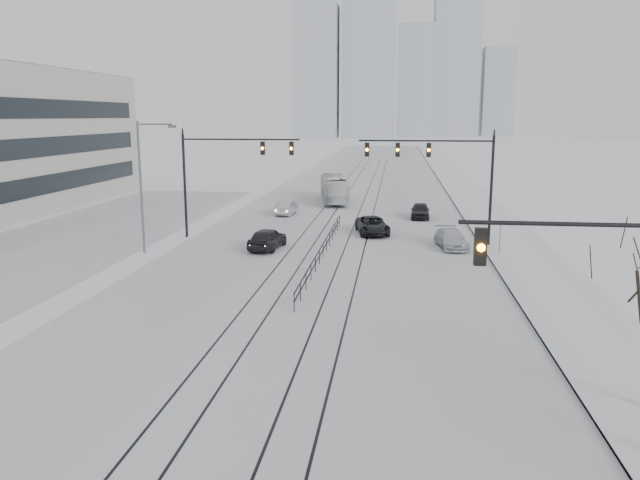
{
  "coord_description": "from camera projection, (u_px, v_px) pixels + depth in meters",
  "views": [
    {
      "loc": [
        4.75,
        -10.47,
        9.33
      ],
      "look_at": [
        1.01,
        20.08,
        3.2
      ],
      "focal_mm": 35.0,
      "sensor_mm": 36.0,
      "label": 1
    }
  ],
  "objects": [
    {
      "name": "traffic_mast_near",
      "position": [
        626.0,
        302.0,
        16.24
      ],
      "size": [
        6.1,
        0.37,
        7.0
      ],
      "color": "black",
      "rests_on": "ground"
    },
    {
      "name": "box_truck",
      "position": [
        334.0,
        189.0,
        68.33
      ],
      "size": [
        4.13,
        10.65,
        2.89
      ],
      "primitive_type": "imported",
      "rotation": [
        0.0,
        0.0,
        3.31
      ],
      "color": "silver",
      "rests_on": "ground"
    },
    {
      "name": "traffic_mast_nw",
      "position": [
        222.0,
        166.0,
        47.55
      ],
      "size": [
        9.1,
        0.37,
        8.0
      ],
      "color": "black",
      "rests_on": "ground"
    },
    {
      "name": "sedan_nb_far",
      "position": [
        420.0,
        211.0,
        57.7
      ],
      "size": [
        1.82,
        4.22,
        1.42
      ],
      "primitive_type": "imported",
      "rotation": [
        0.0,
        0.0,
        -0.03
      ],
      "color": "black",
      "rests_on": "ground"
    },
    {
      "name": "street_light_west",
      "position": [
        145.0,
        178.0,
        42.23
      ],
      "size": [
        2.73,
        0.25,
        9.0
      ],
      "color": "#595B60",
      "rests_on": "ground"
    },
    {
      "name": "sedan_nb_front",
      "position": [
        372.0,
        226.0,
        49.99
      ],
      "size": [
        3.2,
        5.35,
        1.39
      ],
      "primitive_type": "imported",
      "rotation": [
        0.0,
        0.0,
        0.19
      ],
      "color": "black",
      "rests_on": "ground"
    },
    {
      "name": "sidewalk_east",
      "position": [
        475.0,
        201.0,
        69.36
      ],
      "size": [
        5.0,
        260.0,
        0.16
      ],
      "primitive_type": "cube",
      "color": "silver",
      "rests_on": "ground"
    },
    {
      "name": "traffic_mast_ne",
      "position": [
        444.0,
        167.0,
        44.55
      ],
      "size": [
        9.6,
        0.37,
        8.0
      ],
      "color": "black",
      "rests_on": "ground"
    },
    {
      "name": "street_sign",
      "position": [
        500.0,
        233.0,
        42.01
      ],
      "size": [
        0.7,
        0.06,
        2.4
      ],
      "color": "#595B60",
      "rests_on": "ground"
    },
    {
      "name": "sedan_sb_inner",
      "position": [
        267.0,
        239.0,
        44.27
      ],
      "size": [
        2.34,
        4.72,
        1.55
      ],
      "primitive_type": "imported",
      "rotation": [
        0.0,
        0.0,
        3.02
      ],
      "color": "black",
      "rests_on": "ground"
    },
    {
      "name": "curb",
      "position": [
        452.0,
        200.0,
        69.66
      ],
      "size": [
        0.1,
        260.0,
        0.12
      ],
      "primitive_type": "cube",
      "color": "gray",
      "rests_on": "ground"
    },
    {
      "name": "skyline",
      "position": [
        400.0,
        66.0,
        272.34
      ],
      "size": [
        96.0,
        48.0,
        72.0
      ],
      "color": "#A0A7B0",
      "rests_on": "ground"
    },
    {
      "name": "sedan_nb_right",
      "position": [
        451.0,
        239.0,
        44.77
      ],
      "size": [
        2.47,
        4.76,
        1.32
      ],
      "primitive_type": "imported",
      "rotation": [
        0.0,
        0.0,
        0.14
      ],
      "color": "silver",
      "rests_on": "ground"
    },
    {
      "name": "parking_strip",
      "position": [
        79.0,
        237.0,
        49.04
      ],
      "size": [
        14.0,
        60.0,
        0.03
      ],
      "primitive_type": "cube",
      "color": "silver",
      "rests_on": "ground"
    },
    {
      "name": "road",
      "position": [
        354.0,
        199.0,
        70.99
      ],
      "size": [
        22.0,
        260.0,
        0.02
      ],
      "primitive_type": "cube",
      "color": "silver",
      "rests_on": "ground"
    },
    {
      "name": "tram_rails",
      "position": [
        337.0,
        231.0,
        51.52
      ],
      "size": [
        5.3,
        180.0,
        0.01
      ],
      "color": "black",
      "rests_on": "ground"
    },
    {
      "name": "median_fence",
      "position": [
        323.0,
        250.0,
        41.68
      ],
      "size": [
        0.06,
        24.0,
        1.0
      ],
      "color": "black",
      "rests_on": "ground"
    },
    {
      "name": "sedan_sb_outer",
      "position": [
        287.0,
        208.0,
        59.78
      ],
      "size": [
        1.73,
        4.15,
        1.33
      ],
      "primitive_type": "imported",
      "rotation": [
        0.0,
        0.0,
        3.06
      ],
      "color": "#A7A9AF",
      "rests_on": "ground"
    }
  ]
}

